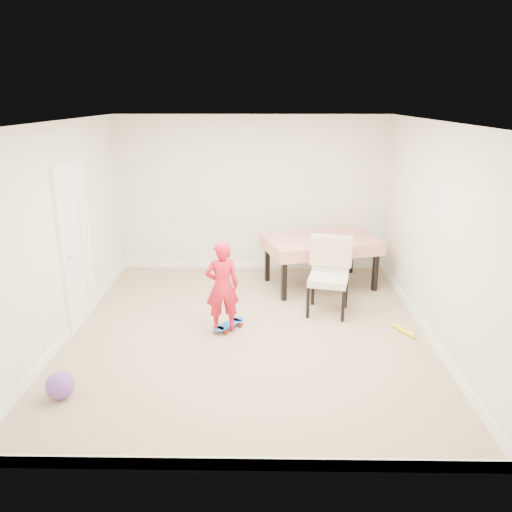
{
  "coord_description": "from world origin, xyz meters",
  "views": [
    {
      "loc": [
        0.19,
        -5.79,
        2.87
      ],
      "look_at": [
        0.1,
        0.2,
        0.95
      ],
      "focal_mm": 35.0,
      "sensor_mm": 36.0,
      "label": 1
    }
  ],
  "objects_px": {
    "dining_table": "(320,262)",
    "skateboard": "(229,326)",
    "child": "(222,289)",
    "balloon": "(60,385)",
    "dining_chair": "(328,277)"
  },
  "relations": [
    {
      "from": "dining_table",
      "to": "skateboard",
      "type": "relative_size",
      "value": 3.24
    },
    {
      "from": "dining_table",
      "to": "dining_chair",
      "type": "bearing_deg",
      "value": -106.42
    },
    {
      "from": "dining_table",
      "to": "child",
      "type": "bearing_deg",
      "value": -146.3
    },
    {
      "from": "dining_table",
      "to": "child",
      "type": "height_order",
      "value": "child"
    },
    {
      "from": "balloon",
      "to": "dining_table",
      "type": "bearing_deg",
      "value": 47.42
    },
    {
      "from": "skateboard",
      "to": "child",
      "type": "height_order",
      "value": "child"
    },
    {
      "from": "dining_table",
      "to": "child",
      "type": "distance_m",
      "value": 2.19
    },
    {
      "from": "dining_table",
      "to": "dining_chair",
      "type": "xyz_separation_m",
      "value": [
        -0.0,
        -1.05,
        0.13
      ]
    },
    {
      "from": "skateboard",
      "to": "balloon",
      "type": "relative_size",
      "value": 1.84
    },
    {
      "from": "balloon",
      "to": "skateboard",
      "type": "bearing_deg",
      "value": 44.94
    },
    {
      "from": "dining_chair",
      "to": "child",
      "type": "xyz_separation_m",
      "value": [
        -1.4,
        -0.61,
        0.06
      ]
    },
    {
      "from": "dining_table",
      "to": "skateboard",
      "type": "bearing_deg",
      "value": -146.23
    },
    {
      "from": "dining_table",
      "to": "balloon",
      "type": "distance_m",
      "value": 4.3
    },
    {
      "from": "dining_table",
      "to": "dining_chair",
      "type": "distance_m",
      "value": 1.06
    },
    {
      "from": "dining_table",
      "to": "balloon",
      "type": "relative_size",
      "value": 5.95
    }
  ]
}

